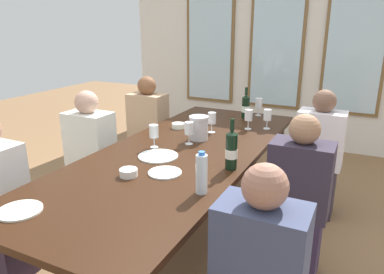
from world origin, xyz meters
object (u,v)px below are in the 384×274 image
at_px(white_plate_2, 165,173).
at_px(tasting_bowl_1, 178,126).
at_px(seated_person_3, 318,157).
at_px(tasting_bowl_0, 129,173).
at_px(water_bottle, 202,174).
at_px(wine_glass_0, 212,119).
at_px(dining_table, 180,159).
at_px(white_plate_0, 20,210).
at_px(wine_glass_1, 249,116).
at_px(wine_glass_5, 189,129).
at_px(seated_person_0, 92,159).
at_px(wine_bottle_0, 246,107).
at_px(wine_glass_2, 267,115).
at_px(white_plate_1, 158,156).
at_px(seated_person_1, 298,202).
at_px(metal_pitcher, 199,128).
at_px(wine_glass_4, 154,132).
at_px(wine_glass_3, 259,103).
at_px(wine_bottle_1, 231,150).
at_px(seated_person_2, 148,132).

relative_size(white_plate_2, tasting_bowl_1, 1.87).
bearing_deg(seated_person_3, tasting_bowl_0, -122.62).
distance_m(water_bottle, wine_glass_0, 1.15).
height_order(dining_table, tasting_bowl_0, tasting_bowl_0).
height_order(white_plate_2, tasting_bowl_0, tasting_bowl_0).
xyz_separation_m(white_plate_0, tasting_bowl_0, (0.23, 0.59, 0.02)).
bearing_deg(tasting_bowl_0, wine_glass_0, 85.09).
distance_m(white_plate_2, wine_glass_1, 1.18).
height_order(dining_table, wine_glass_5, wine_glass_5).
xyz_separation_m(white_plate_2, seated_person_0, (-0.97, 0.42, -0.22)).
xyz_separation_m(wine_bottle_0, wine_glass_2, (0.29, -0.28, 0.01)).
bearing_deg(wine_glass_1, white_plate_2, -97.79).
bearing_deg(white_plate_1, water_bottle, -36.73).
bearing_deg(seated_person_3, wine_glass_0, -155.42).
xyz_separation_m(dining_table, wine_glass_0, (0.02, 0.53, 0.18)).
relative_size(wine_glass_0, seated_person_1, 0.16).
relative_size(dining_table, wine_glass_2, 15.69).
distance_m(water_bottle, seated_person_1, 0.77).
bearing_deg(tasting_bowl_1, white_plate_0, -90.09).
height_order(metal_pitcher, wine_glass_4, metal_pitcher).
height_order(wine_glass_1, wine_glass_5, same).
xyz_separation_m(white_plate_1, wine_glass_2, (0.49, 1.01, 0.12)).
bearing_deg(water_bottle, wine_glass_4, 139.89).
bearing_deg(seated_person_1, white_plate_0, -135.63).
relative_size(white_plate_0, seated_person_0, 0.20).
distance_m(dining_table, seated_person_3, 1.26).
xyz_separation_m(tasting_bowl_1, wine_glass_1, (0.56, 0.24, 0.09)).
height_order(white_plate_1, wine_glass_1, wine_glass_1).
xyz_separation_m(white_plate_0, wine_glass_2, (0.71, 1.97, 0.12)).
bearing_deg(white_plate_2, white_plate_0, -119.11).
bearing_deg(water_bottle, wine_glass_3, 96.73).
relative_size(white_plate_1, metal_pitcher, 1.46).
distance_m(wine_glass_4, seated_person_3, 1.45).
height_order(seated_person_1, seated_person_3, same).
height_order(white_plate_2, wine_bottle_1, wine_bottle_1).
bearing_deg(wine_glass_5, white_plate_0, -102.34).
bearing_deg(wine_glass_5, seated_person_2, 139.11).
bearing_deg(white_plate_1, seated_person_1, 10.23).
height_order(tasting_bowl_0, wine_glass_0, wine_glass_0).
bearing_deg(seated_person_0, wine_bottle_0, 48.46).
distance_m(wine_bottle_1, wine_glass_5, 0.56).
height_order(water_bottle, seated_person_0, seated_person_0).
xyz_separation_m(wine_bottle_1, wine_glass_3, (-0.24, 1.43, -0.01)).
distance_m(tasting_bowl_1, water_bottle, 1.29).
bearing_deg(white_plate_0, water_bottle, 39.05).
height_order(white_plate_0, wine_bottle_1, wine_bottle_1).
bearing_deg(dining_table, wine_bottle_1, -18.55).
distance_m(tasting_bowl_0, seated_person_1, 1.09).
relative_size(tasting_bowl_1, wine_glass_5, 0.64).
bearing_deg(tasting_bowl_0, wine_glass_1, 75.50).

